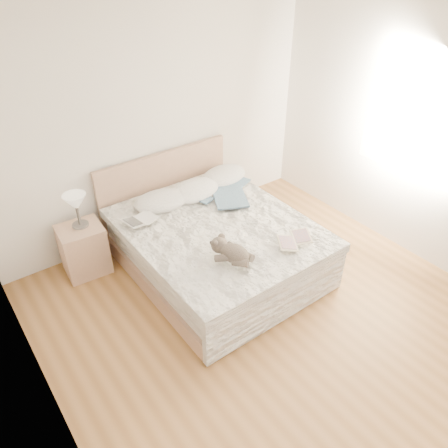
{
  "coord_description": "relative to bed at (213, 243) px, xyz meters",
  "views": [
    {
      "loc": [
        -2.15,
        -1.92,
        3.16
      ],
      "look_at": [
        0.04,
        1.05,
        0.62
      ],
      "focal_mm": 35.0,
      "sensor_mm": 36.0,
      "label": 1
    }
  ],
  "objects": [
    {
      "name": "blouse",
      "position": [
        0.41,
        0.26,
        0.32
      ],
      "size": [
        0.76,
        0.78,
        0.02
      ],
      "primitive_type": null,
      "rotation": [
        0.0,
        0.0,
        -0.45
      ],
      "color": "#3B5771",
      "rests_on": "bed"
    },
    {
      "name": "photo_book",
      "position": [
        -0.62,
        0.42,
        0.32
      ],
      "size": [
        0.37,
        0.28,
        0.03
      ],
      "primitive_type": "cube",
      "rotation": [
        0.0,
        0.0,
        0.16
      ],
      "color": "white",
      "rests_on": "bed"
    },
    {
      "name": "childrens_book",
      "position": [
        0.42,
        -0.79,
        0.32
      ],
      "size": [
        0.45,
        0.41,
        0.02
      ],
      "primitive_type": "cube",
      "rotation": [
        0.0,
        0.0,
        -0.55
      ],
      "color": "beige",
      "rests_on": "bed"
    },
    {
      "name": "teddy_bear",
      "position": [
        -0.24,
        -0.69,
        0.34
      ],
      "size": [
        0.38,
        0.44,
        0.19
      ],
      "primitive_type": null,
      "rotation": [
        0.0,
        0.0,
        0.4
      ],
      "color": "brown",
      "rests_on": "bed"
    },
    {
      "name": "pillow_middle",
      "position": [
        0.17,
        0.58,
        0.33
      ],
      "size": [
        0.69,
        0.54,
        0.18
      ],
      "primitive_type": "ellipsoid",
      "rotation": [
        0.0,
        0.0,
        0.19
      ],
      "color": "white",
      "rests_on": "bed"
    },
    {
      "name": "wall_back",
      "position": [
        0.0,
        1.06,
        1.04
      ],
      "size": [
        4.0,
        0.02,
        2.7
      ],
      "primitive_type": "cube",
      "color": "silver",
      "rests_on": "ground"
    },
    {
      "name": "window",
      "position": [
        1.99,
        -0.89,
        1.14
      ],
      "size": [
        0.02,
        1.3,
        1.1
      ],
      "primitive_type": "cube",
      "color": "white",
      "rests_on": "wall_right"
    },
    {
      "name": "nightstand",
      "position": [
        -1.16,
        0.76,
        -0.03
      ],
      "size": [
        0.48,
        0.43,
        0.56
      ],
      "primitive_type": "cube",
      "rotation": [
        0.0,
        0.0,
        -0.07
      ],
      "color": "tan",
      "rests_on": "floor"
    },
    {
      "name": "wall_left",
      "position": [
        -2.0,
        -1.19,
        1.04
      ],
      "size": [
        0.02,
        4.5,
        2.7
      ],
      "primitive_type": "cube",
      "color": "silver",
      "rests_on": "ground"
    },
    {
      "name": "pillow_left",
      "position": [
        -0.26,
        0.61,
        0.33
      ],
      "size": [
        0.67,
        0.52,
        0.18
      ],
      "primitive_type": "ellipsoid",
      "rotation": [
        0.0,
        0.0,
        -0.15
      ],
      "color": "white",
      "rests_on": "bed"
    },
    {
      "name": "wall_right",
      "position": [
        2.0,
        -1.19,
        1.04
      ],
      "size": [
        0.02,
        4.5,
        2.7
      ],
      "primitive_type": "cube",
      "color": "silver",
      "rests_on": "ground"
    },
    {
      "name": "floor",
      "position": [
        0.0,
        -1.19,
        -0.31
      ],
      "size": [
        4.0,
        4.5,
        0.0
      ],
      "primitive_type": "cube",
      "color": "brown",
      "rests_on": "ground"
    },
    {
      "name": "ceiling",
      "position": [
        0.0,
        -1.19,
        2.39
      ],
      "size": [
        4.0,
        4.5,
        0.0
      ],
      "primitive_type": "cube",
      "color": "white",
      "rests_on": "ground"
    },
    {
      "name": "pillow_right",
      "position": [
        0.64,
        0.67,
        0.33
      ],
      "size": [
        0.69,
        0.54,
        0.18
      ],
      "primitive_type": "ellipsoid",
      "rotation": [
        0.0,
        0.0,
        0.2
      ],
      "color": "white",
      "rests_on": "bed"
    },
    {
      "name": "table_lamp",
      "position": [
        -1.13,
        0.8,
        0.52
      ],
      "size": [
        0.25,
        0.25,
        0.37
      ],
      "color": "#4D4743",
      "rests_on": "nightstand"
    },
    {
      "name": "bed",
      "position": [
        0.0,
        0.0,
        0.0
      ],
      "size": [
        1.72,
        2.14,
        1.0
      ],
      "color": "#A17E65",
      "rests_on": "floor"
    }
  ]
}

